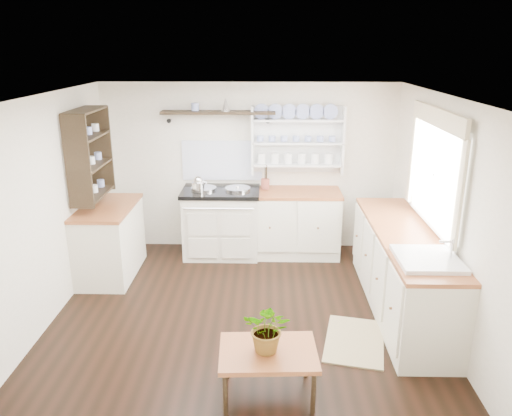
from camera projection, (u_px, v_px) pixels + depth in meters
The scene contains 19 objects.
floor at pixel (244, 311), 5.43m from camera, with size 4.00×3.80×0.01m, color black.
wall_back at pixel (249, 168), 6.88m from camera, with size 4.00×0.02×2.30m, color beige.
wall_right at pixel (440, 212), 5.03m from camera, with size 0.02×3.80×2.30m, color beige.
wall_left at pixel (48, 209), 5.12m from camera, with size 0.02×3.80×2.30m, color beige.
ceiling at pixel (242, 96), 4.72m from camera, with size 4.00×3.80×0.01m, color white.
window at pixel (435, 169), 5.05m from camera, with size 0.08×1.55×1.22m.
aga_cooker at pixel (221, 222), 6.79m from camera, with size 1.03×0.72×0.95m.
back_cabinets at pixel (293, 222), 6.80m from camera, with size 1.27×0.63×0.90m.
right_cabinets at pixel (402, 270), 5.35m from camera, with size 0.62×2.43×0.90m.
belfast_sink at pixel (426, 271), 4.53m from camera, with size 0.55×0.60×0.45m.
left_cabinets at pixel (110, 240), 6.18m from camera, with size 0.62×1.13×0.90m.
plate_rack at pixel (297, 139), 6.71m from camera, with size 1.20×0.22×0.90m.
high_shelf at pixel (218, 113), 6.54m from camera, with size 1.50×0.29×0.16m.
left_shelving at pixel (90, 153), 5.85m from camera, with size 0.28×0.80×1.05m, color black.
kettle at pixel (198, 184), 6.50m from camera, with size 0.17×0.17×0.20m, color silver, non-canonical shape.
utensil_crock at pixel (265, 184), 6.72m from camera, with size 0.12×0.12×0.13m, color brown.
center_table at pixel (268, 356), 4.01m from camera, with size 0.81×0.59×0.42m.
potted_plant at pixel (268, 328), 3.93m from camera, with size 0.37×0.32×0.41m, color #3F7233.
floor_rug at pixel (355, 341), 4.87m from camera, with size 0.55×0.85×0.02m, color #958556.
Camera 1 is at (0.24, -4.81, 2.75)m, focal length 35.00 mm.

